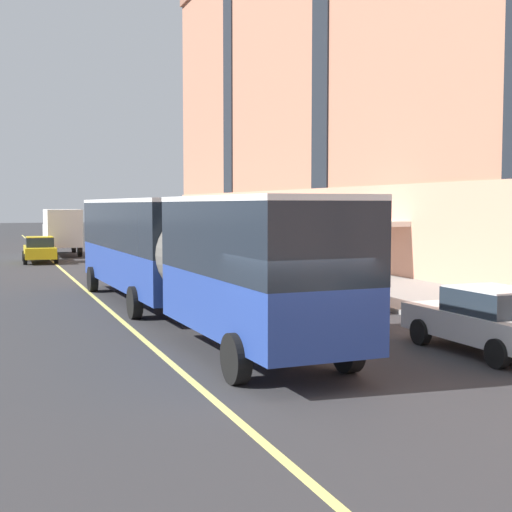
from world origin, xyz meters
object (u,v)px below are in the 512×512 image
Objects in this scene: city_bus at (178,249)px; parked_car_white_0 at (488,320)px; taxi_cab at (40,250)px; parked_car_white_3 at (334,284)px; parked_car_silver_1 at (222,258)px; box_truck at (62,230)px.

city_bus reaches higher than parked_car_white_0.
parked_car_white_0 is 31.92m from taxi_cab.
parked_car_silver_1 is at bearing 90.11° from parked_car_white_3.
parked_car_white_3 is 1.01× the size of taxi_cab.
parked_car_white_3 is at bearing -70.56° from taxi_cab.
box_truck is (-6.20, 16.10, 0.99)m from parked_car_silver_1.
parked_car_silver_1 is 0.68× the size of box_truck.
city_bus is at bearing 126.22° from parked_car_white_0.
parked_car_white_0 is 0.94× the size of parked_car_silver_1.
city_bus is 2.73× the size of box_truck.
parked_car_silver_1 and parked_car_white_3 have the same top height.
parked_car_white_0 is 0.64× the size of box_truck.
parked_car_white_0 and parked_car_white_3 have the same top height.
parked_car_silver_1 is 1.08× the size of taxi_cab.
parked_car_white_0 is at bearing -90.61° from parked_car_white_3.
parked_car_white_3 is (5.57, 0.60, -1.34)m from city_bus.
parked_car_white_3 is at bearing -89.89° from parked_car_silver_1.
city_bus is at bearing -88.71° from box_truck.
parked_car_white_3 is 29.03m from box_truck.
parked_car_white_3 is at bearing 89.39° from parked_car_white_0.
city_bus reaches higher than parked_car_silver_1.
parked_car_white_3 is (0.02, -12.24, -0.00)m from parked_car_silver_1.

